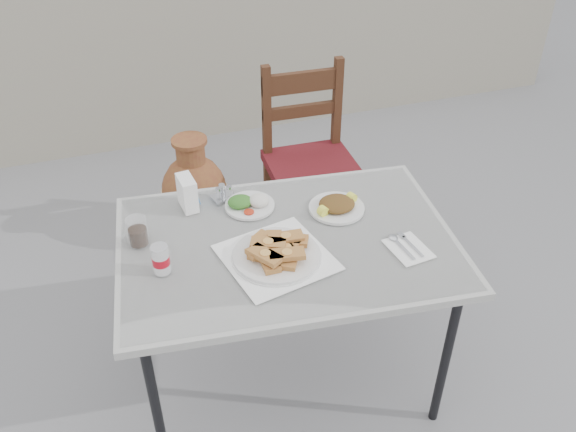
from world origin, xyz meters
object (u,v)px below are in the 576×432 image
object	(u,v)px
salad_rice_plate	(249,203)
napkin_holder	(187,193)
cafe_table	(287,251)
salad_chopped_plate	(337,205)
condiment_caddy	(223,194)
terracotta_urn	(195,194)
chair	(310,161)
pide_plate	(276,251)
soda_can	(161,259)
cola_glass	(138,233)

from	to	relation	value
salad_rice_plate	napkin_holder	distance (m)	0.26
cafe_table	salad_chopped_plate	size ratio (longest dim) A/B	6.02
condiment_caddy	terracotta_urn	world-z (taller)	condiment_caddy
napkin_holder	chair	size ratio (longest dim) A/B	0.13
cafe_table	pide_plate	distance (m)	0.14
salad_chopped_plate	chair	distance (m)	0.84
napkin_holder	soda_can	bearing A→B (deg)	-120.47
salad_chopped_plate	terracotta_urn	size ratio (longest dim) A/B	0.35
salad_rice_plate	chair	size ratio (longest dim) A/B	0.20
cola_glass	chair	xyz separation A→B (m)	(0.98, 0.75, -0.30)
salad_rice_plate	salad_chopped_plate	world-z (taller)	salad_rice_plate
salad_chopped_plate	cola_glass	distance (m)	0.80
salad_chopped_plate	soda_can	distance (m)	0.76
salad_rice_plate	salad_chopped_plate	size ratio (longest dim) A/B	0.90
pide_plate	terracotta_urn	world-z (taller)	pide_plate
salad_chopped_plate	napkin_holder	world-z (taller)	napkin_holder
cafe_table	salad_rice_plate	bearing A→B (deg)	106.53
napkin_holder	condiment_caddy	xyz separation A→B (m)	(0.15, 0.01, -0.05)
cola_glass	condiment_caddy	size ratio (longest dim) A/B	1.06
chair	terracotta_urn	bearing A→B (deg)	160.28
cafe_table	salad_rice_plate	size ratio (longest dim) A/B	6.70
chair	pide_plate	bearing A→B (deg)	-114.76
salad_chopped_plate	cola_glass	size ratio (longest dim) A/B	2.04
pide_plate	salad_rice_plate	xyz separation A→B (m)	(-0.01, 0.35, -0.02)
cafe_table	chair	bearing A→B (deg)	64.33
napkin_holder	condiment_caddy	bearing A→B (deg)	-0.29
soda_can	salad_rice_plate	bearing A→B (deg)	35.55
soda_can	cola_glass	size ratio (longest dim) A/B	1.01
salad_rice_plate	chair	distance (m)	0.87
napkin_holder	terracotta_urn	bearing A→B (deg)	73.92
salad_chopped_plate	terracotta_urn	world-z (taller)	salad_chopped_plate
salad_rice_plate	condiment_caddy	world-z (taller)	condiment_caddy
salad_chopped_plate	condiment_caddy	xyz separation A→B (m)	(-0.42, 0.23, 0.00)
cola_glass	salad_rice_plate	bearing A→B (deg)	12.18
cola_glass	salad_chopped_plate	bearing A→B (deg)	-2.41
salad_chopped_plate	napkin_holder	bearing A→B (deg)	159.74
cafe_table	salad_chopped_plate	xyz separation A→B (m)	(0.26, 0.13, 0.07)
condiment_caddy	chair	distance (m)	0.86
cola_glass	napkin_holder	size ratio (longest dim) A/B	0.81
salad_chopped_plate	napkin_holder	distance (m)	0.62
cafe_table	pide_plate	bearing A→B (deg)	-129.91
soda_can	terracotta_urn	bearing A→B (deg)	75.00
soda_can	cola_glass	distance (m)	0.20
cafe_table	condiment_caddy	distance (m)	0.40
salad_rice_plate	chair	xyz separation A→B (m)	(0.52, 0.65, -0.27)
pide_plate	chair	xyz separation A→B (m)	(0.51, 1.00, -0.28)
napkin_holder	cafe_table	bearing A→B (deg)	-53.13
condiment_caddy	chair	bearing A→B (deg)	42.52
soda_can	cola_glass	world-z (taller)	same
salad_chopped_plate	cola_glass	world-z (taller)	cola_glass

